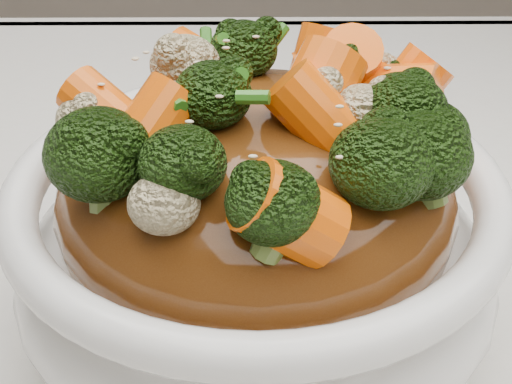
{
  "coord_description": "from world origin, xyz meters",
  "views": [
    {
      "loc": [
        -0.05,
        -0.31,
        1.02
      ],
      "look_at": [
        -0.05,
        -0.01,
        0.83
      ],
      "focal_mm": 55.0,
      "sensor_mm": 36.0,
      "label": 1
    }
  ],
  "objects": [
    {
      "name": "tablecloth",
      "position": [
        0.0,
        0.0,
        0.73
      ],
      "size": [
        1.2,
        0.8,
        0.04
      ],
      "primitive_type": "cube",
      "color": "white",
      "rests_on": "dining_table"
    },
    {
      "name": "bowl",
      "position": [
        -0.05,
        -0.01,
        0.79
      ],
      "size": [
        0.28,
        0.28,
        0.09
      ],
      "primitive_type": null,
      "rotation": [
        0.0,
        0.0,
        -0.27
      ],
      "color": "white",
      "rests_on": "tablecloth"
    },
    {
      "name": "sauce_base",
      "position": [
        -0.05,
        -0.01,
        0.82
      ],
      "size": [
        0.22,
        0.22,
        0.1
      ],
      "primitive_type": "ellipsoid",
      "rotation": [
        0.0,
        0.0,
        -0.27
      ],
      "color": "#552C0E",
      "rests_on": "bowl"
    },
    {
      "name": "carrots",
      "position": [
        -0.05,
        -0.01,
        0.89
      ],
      "size": [
        0.22,
        0.22,
        0.05
      ],
      "primitive_type": null,
      "rotation": [
        0.0,
        0.0,
        -0.27
      ],
      "color": "#FF6308",
      "rests_on": "sauce_base"
    },
    {
      "name": "broccoli",
      "position": [
        -0.05,
        -0.01,
        0.89
      ],
      "size": [
        0.22,
        0.22,
        0.05
      ],
      "primitive_type": null,
      "rotation": [
        0.0,
        0.0,
        -0.27
      ],
      "color": "black",
      "rests_on": "sauce_base"
    },
    {
      "name": "cauliflower",
      "position": [
        -0.05,
        -0.01,
        0.89
      ],
      "size": [
        0.22,
        0.22,
        0.04
      ],
      "primitive_type": null,
      "rotation": [
        0.0,
        0.0,
        -0.27
      ],
      "color": "beige",
      "rests_on": "sauce_base"
    },
    {
      "name": "scallions",
      "position": [
        -0.05,
        -0.01,
        0.89
      ],
      "size": [
        0.16,
        0.16,
        0.02
      ],
      "primitive_type": null,
      "rotation": [
        0.0,
        0.0,
        -0.27
      ],
      "color": "#2C701A",
      "rests_on": "sauce_base"
    },
    {
      "name": "sesame_seeds",
      "position": [
        -0.05,
        -0.01,
        0.89
      ],
      "size": [
        0.2,
        0.2,
        0.01
      ],
      "primitive_type": null,
      "rotation": [
        0.0,
        0.0,
        -0.27
      ],
      "color": "beige",
      "rests_on": "sauce_base"
    }
  ]
}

